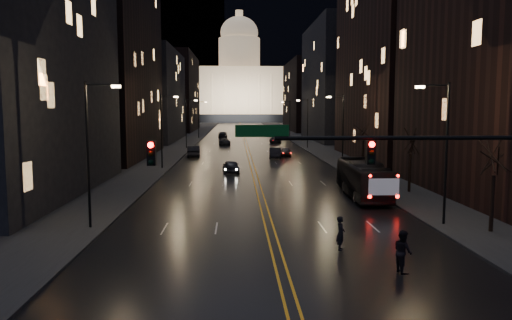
{
  "coord_description": "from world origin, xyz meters",
  "views": [
    {
      "loc": [
        -2.07,
        -20.31,
        7.46
      ],
      "look_at": [
        -0.71,
        13.25,
        3.91
      ],
      "focal_mm": 35.0,
      "sensor_mm": 36.0,
      "label": 1
    }
  ],
  "objects": [
    {
      "name": "building_left_far",
      "position": [
        -21.0,
        92.0,
        10.0
      ],
      "size": [
        12.0,
        34.0,
        20.0
      ],
      "primitive_type": "cube",
      "color": "black",
      "rests_on": "ground"
    },
    {
      "name": "building_left_dist",
      "position": [
        -21.0,
        140.0,
        12.0
      ],
      "size": [
        12.0,
        40.0,
        24.0
      ],
      "primitive_type": "cube",
      "color": "black",
      "rests_on": "ground"
    },
    {
      "name": "oncoming_car_b",
      "position": [
        -8.5,
        55.01,
        0.86
      ],
      "size": [
        2.33,
        5.38,
        1.72
      ],
      "primitive_type": "imported",
      "rotation": [
        0.0,
        0.0,
        3.24
      ],
      "color": "black",
      "rests_on": "ground"
    },
    {
      "name": "mountain_ridge",
      "position": [
        40.0,
        380.0,
        65.0
      ],
      "size": [
        520.0,
        60.0,
        130.0
      ],
      "primitive_type": "cube",
      "color": "black",
      "rests_on": "ground"
    },
    {
      "name": "receding_car_d",
      "position": [
        7.12,
        115.94,
        0.79
      ],
      "size": [
        2.65,
        5.71,
        1.59
      ],
      "primitive_type": "imported",
      "rotation": [
        0.0,
        0.0,
        -0.0
      ],
      "color": "black",
      "rests_on": "ground"
    },
    {
      "name": "streetlamp_right_mid",
      "position": [
        10.81,
        40.0,
        5.08
      ],
      "size": [
        2.13,
        0.25,
        9.0
      ],
      "color": "black",
      "rests_on": "ground"
    },
    {
      "name": "streetlamp_right_near",
      "position": [
        10.81,
        10.0,
        5.08
      ],
      "size": [
        2.13,
        0.25,
        9.0
      ],
      "color": "black",
      "rests_on": "ground"
    },
    {
      "name": "receding_car_b",
      "position": [
        5.49,
        54.9,
        0.73
      ],
      "size": [
        2.1,
        4.4,
        1.45
      ],
      "primitive_type": "imported",
      "rotation": [
        0.0,
        0.0,
        -0.09
      ],
      "color": "black",
      "rests_on": "ground"
    },
    {
      "name": "oncoming_car_d",
      "position": [
        -5.23,
        100.97,
        0.78
      ],
      "size": [
        2.32,
        5.43,
        1.56
      ],
      "primitive_type": "imported",
      "rotation": [
        0.0,
        0.0,
        3.17
      ],
      "color": "black",
      "rests_on": "ground"
    },
    {
      "name": "pedestrian_b",
      "position": [
        5.46,
        1.37,
        0.98
      ],
      "size": [
        0.67,
        1.02,
        1.96
      ],
      "primitive_type": "imported",
      "rotation": [
        0.0,
        0.0,
        1.73
      ],
      "color": "black",
      "rests_on": "ground"
    },
    {
      "name": "building_left_near",
      "position": [
        -21.0,
        22.0,
        11.0
      ],
      "size": [
        12.0,
        28.0,
        22.0
      ],
      "primitive_type": "cube",
      "color": "black",
      "rests_on": "ground"
    },
    {
      "name": "sidewalk_left",
      "position": [
        -14.0,
        130.0,
        0.08
      ],
      "size": [
        8.0,
        320.0,
        0.16
      ],
      "primitive_type": "cube",
      "color": "black",
      "rests_on": "ground"
    },
    {
      "name": "streetlamp_left_far",
      "position": [
        -10.81,
        70.0,
        5.08
      ],
      "size": [
        2.13,
        0.25,
        9.0
      ],
      "color": "black",
      "rests_on": "ground"
    },
    {
      "name": "oncoming_car_a",
      "position": [
        -2.63,
        36.02,
        0.76
      ],
      "size": [
        2.1,
        4.58,
        1.52
      ],
      "primitive_type": "imported",
      "rotation": [
        0.0,
        0.0,
        3.21
      ],
      "color": "black",
      "rests_on": "ground"
    },
    {
      "name": "streetlamp_left_near",
      "position": [
        -10.81,
        10.0,
        5.08
      ],
      "size": [
        2.13,
        0.25,
        9.0
      ],
      "color": "black",
      "rests_on": "ground"
    },
    {
      "name": "pedestrian_a",
      "position": [
        3.4,
        5.0,
        0.9
      ],
      "size": [
        0.6,
        0.75,
        1.8
      ],
      "primitive_type": "imported",
      "rotation": [
        0.0,
        0.0,
        1.29
      ],
      "color": "black",
      "rests_on": "ground"
    },
    {
      "name": "ground",
      "position": [
        0.0,
        0.0,
        0.0
      ],
      "size": [
        900.0,
        900.0,
        0.0
      ],
      "primitive_type": "plane",
      "color": "black",
      "rests_on": "ground"
    },
    {
      "name": "receding_car_a",
      "position": [
        3.65,
        52.18,
        0.79
      ],
      "size": [
        1.97,
        4.89,
        1.58
      ],
      "primitive_type": "imported",
      "rotation": [
        0.0,
        0.0,
        -0.06
      ],
      "color": "black",
      "rests_on": "ground"
    },
    {
      "name": "traffic_signal",
      "position": [
        5.91,
        -0.0,
        5.1
      ],
      "size": [
        17.29,
        0.45,
        7.0
      ],
      "color": "black",
      "rests_on": "ground"
    },
    {
      "name": "oncoming_car_c",
      "position": [
        -4.34,
        78.94,
        0.66
      ],
      "size": [
        2.48,
        4.9,
        1.33
      ],
      "primitive_type": "imported",
      "rotation": [
        0.0,
        0.0,
        3.2
      ],
      "color": "black",
      "rests_on": "ground"
    },
    {
      "name": "sidewalk_right",
      "position": [
        14.0,
        130.0,
        0.08
      ],
      "size": [
        8.0,
        320.0,
        0.16
      ],
      "primitive_type": "cube",
      "color": "black",
      "rests_on": "ground"
    },
    {
      "name": "building_right_mid",
      "position": [
        21.0,
        92.0,
        13.0
      ],
      "size": [
        12.0,
        34.0,
        26.0
      ],
      "primitive_type": "cube",
      "color": "black",
      "rests_on": "ground"
    },
    {
      "name": "bus",
      "position": [
        8.5,
        20.5,
        1.52
      ],
      "size": [
        2.96,
        11.0,
        3.04
      ],
      "primitive_type": "imported",
      "rotation": [
        0.0,
        0.0,
        -0.04
      ],
      "color": "black",
      "rests_on": "ground"
    },
    {
      "name": "road",
      "position": [
        0.0,
        130.0,
        0.01
      ],
      "size": [
        20.0,
        320.0,
        0.02
      ],
      "primitive_type": "cube",
      "color": "black",
      "rests_on": "ground"
    },
    {
      "name": "building_left_mid",
      "position": [
        -21.0,
        54.0,
        14.0
      ],
      "size": [
        12.0,
        30.0,
        28.0
      ],
      "primitive_type": "cube",
      "color": "black",
      "rests_on": "ground"
    },
    {
      "name": "streetlamp_right_far",
      "position": [
        10.81,
        70.0,
        5.08
      ],
      "size": [
        2.13,
        0.25,
        9.0
      ],
      "color": "black",
      "rests_on": "ground"
    },
    {
      "name": "streetlamp_right_dist",
      "position": [
        10.81,
        100.0,
        5.08
      ],
      "size": [
        2.13,
        0.25,
        9.0
      ],
      "color": "black",
      "rests_on": "ground"
    },
    {
      "name": "capitol",
      "position": [
        0.0,
        250.0,
        17.15
      ],
      "size": [
        90.0,
        50.0,
        58.5
      ],
      "color": "black",
      "rests_on": "ground"
    },
    {
      "name": "center_line",
      "position": [
        0.0,
        130.0,
        0.03
      ],
      "size": [
        0.62,
        320.0,
        0.01
      ],
      "primitive_type": "cube",
      "color": "orange",
      "rests_on": "road"
    },
    {
      "name": "building_right_tall",
      "position": [
        21.0,
        50.0,
        19.0
      ],
      "size": [
        12.0,
        30.0,
        38.0
      ],
      "primitive_type": "cube",
      "color": "black",
      "rests_on": "ground"
    },
    {
      "name": "receding_car_c",
      "position": [
        6.16,
        83.19,
        0.75
      ],
      "size": [
        2.27,
        5.25,
        1.51
      ],
      "primitive_type": "imported",
      "rotation": [
        0.0,
        0.0,
        0.03
      ],
      "color": "black",
      "rests_on": "ground"
    },
    {
      "name": "tree_right_near",
      "position": [
        13.0,
        8.0,
        4.53
      ],
      "size": [
        2.4,
        2.4,
        6.65
      ],
      "color": "black",
      "rests_on": "ground"
    },
    {
      "name": "tree_right_mid",
      "position": [
        13.0,
        22.0,
        4.53
      ],
      "size": [
        2.4,
        2.4,
        6.65
      ],
      "color": "black",
      "rests_on": "ground"
    },
    {
      "name": "streetlamp_left_mid",
      "position": [
        -10.81,
        40.0,
        5.08
      ],
      "size": [
        2.13,
        0.25,
        9.0
      ],
      "color": "black",
      "rests_on": "ground"
    },
    {
      "name": "streetlamp_left_dist",
      "position": [
        -10.81,
        100.0,
        5.08
      ],
      "size": [
        2.13,
        0.25,
        9.0
      ],
      "color": "black",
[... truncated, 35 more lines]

